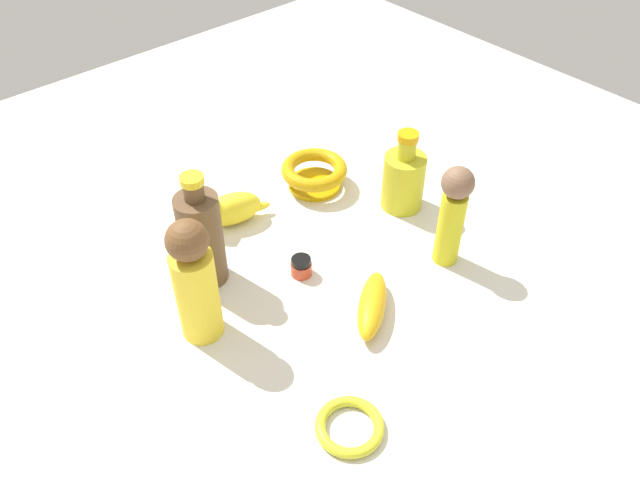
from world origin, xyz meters
TOP-DOWN VIEW (x-y plane):
  - ground at (0.00, 0.00)m, footprint 2.00×2.00m
  - bottle_short at (-0.26, -0.04)m, footprint 0.08×0.08m
  - person_figure_adult at (-0.20, 0.13)m, footprint 0.06×0.06m
  - nail_polish_jar at (0.03, -0.02)m, footprint 0.04×0.04m
  - bowl at (-0.16, -0.20)m, footprint 0.14×0.14m
  - bangle at (0.18, 0.27)m, footprint 0.10×0.10m
  - bottle_tall at (0.16, -0.13)m, footprint 0.08×0.08m
  - banana at (0.00, 0.13)m, footprint 0.15×0.13m
  - cat_figurine at (0.04, -0.22)m, footprint 0.15×0.09m
  - person_figure_child at (0.23, -0.03)m, footprint 0.07×0.07m

SIDE VIEW (x-z plane):
  - ground at x=0.00m, z-range 0.00..0.00m
  - bangle at x=0.18m, z-range 0.00..0.02m
  - nail_polish_jar at x=0.03m, z-range 0.00..0.04m
  - banana at x=0.00m, z-range 0.00..0.05m
  - bowl at x=-0.16m, z-range 0.01..0.06m
  - cat_figurine at x=0.04m, z-range -0.01..0.09m
  - bottle_short at x=-0.26m, z-range -0.02..0.15m
  - bottle_tall at x=0.16m, z-range -0.02..0.21m
  - person_figure_adult at x=-0.20m, z-range 0.01..0.22m
  - person_figure_child at x=0.23m, z-range 0.00..0.23m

